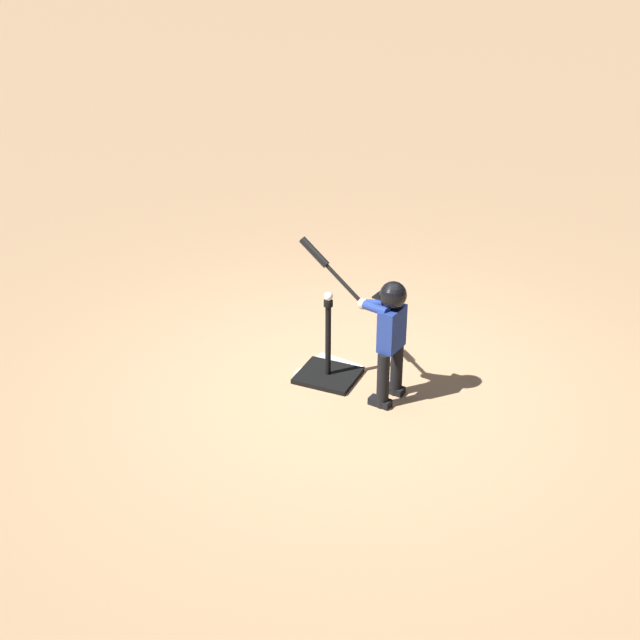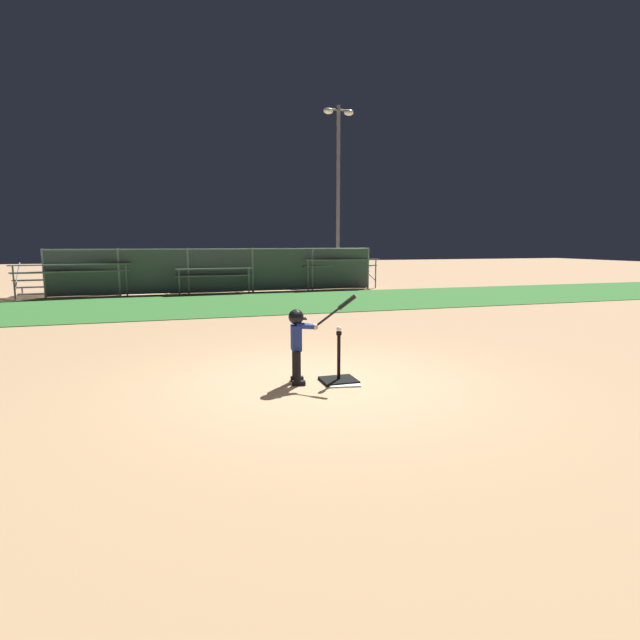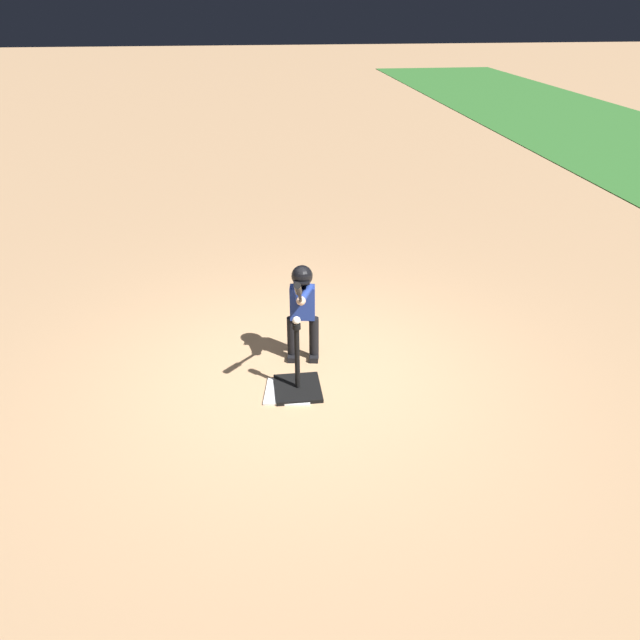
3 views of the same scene
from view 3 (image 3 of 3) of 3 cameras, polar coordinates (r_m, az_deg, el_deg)
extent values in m
plane|color=tan|center=(6.26, -1.49, -5.28)|extent=(90.00, 90.00, 0.00)
cube|color=white|center=(6.04, -2.92, -6.57)|extent=(0.51, 0.51, 0.02)
cube|color=black|center=(6.06, -2.04, -6.27)|extent=(0.49, 0.44, 0.04)
cylinder|color=black|center=(5.88, -2.10, -3.53)|extent=(0.05, 0.05, 0.64)
cylinder|color=black|center=(5.71, -2.16, -0.59)|extent=(0.08, 0.08, 0.05)
cylinder|color=black|center=(6.45, -0.56, -1.69)|extent=(0.11, 0.11, 0.48)
cube|color=black|center=(6.54, -0.55, -3.37)|extent=(0.19, 0.12, 0.06)
cylinder|color=black|center=(6.46, -2.58, -1.67)|extent=(0.11, 0.11, 0.48)
cube|color=black|center=(6.55, -2.55, -3.34)|extent=(0.19, 0.12, 0.06)
cube|color=navy|center=(6.26, -1.62, 1.62)|extent=(0.17, 0.27, 0.35)
sphere|color=#DBB293|center=(6.15, -1.65, 3.96)|extent=(0.18, 0.18, 0.18)
sphere|color=black|center=(6.14, -1.65, 4.06)|extent=(0.21, 0.21, 0.21)
cube|color=black|center=(6.07, -1.69, 3.49)|extent=(0.13, 0.17, 0.01)
cylinder|color=navy|center=(6.07, -1.32, 2.43)|extent=(0.29, 0.19, 0.10)
cylinder|color=navy|center=(6.08, -2.07, 2.43)|extent=(0.29, 0.11, 0.10)
sphere|color=#DBB293|center=(5.96, -1.75, 1.75)|extent=(0.09, 0.09, 0.09)
cylinder|color=black|center=(5.63, -1.91, 2.40)|extent=(0.57, 0.11, 0.44)
cylinder|color=black|center=(5.41, -2.03, 2.85)|extent=(0.28, 0.10, 0.22)
cylinder|color=black|center=(5.98, -1.74, 1.72)|extent=(0.05, 0.05, 0.05)
sphere|color=white|center=(5.68, -2.17, -0.04)|extent=(0.07, 0.07, 0.07)
camera|label=1|loc=(9.91, 36.82, 25.75)|focal=50.00mm
camera|label=2|loc=(9.60, -47.31, 10.41)|focal=28.00mm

